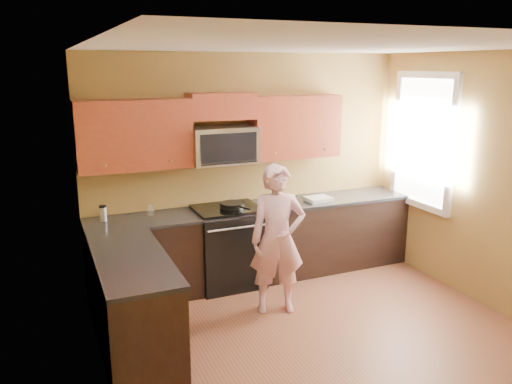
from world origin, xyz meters
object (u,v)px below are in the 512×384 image
microwave (223,163)px  frying_pan (232,208)px  woman (278,239)px  stove (228,246)px  butter_tub (269,204)px  travel_mug (104,221)px

microwave → frying_pan: size_ratio=1.53×
microwave → woman: microwave is taller
woman → frying_pan: size_ratio=3.18×
stove → butter_tub: (0.54, 0.03, 0.45)m
frying_pan → stove: bearing=125.4°
stove → microwave: 0.98m
frying_pan → travel_mug: (-1.42, 0.15, -0.03)m
microwave → woman: 1.19m
microwave → woman: (0.25, -0.95, -0.66)m
microwave → travel_mug: bearing=-179.7°
microwave → travel_mug: microwave is taller
microwave → frying_pan: microwave is taller
butter_tub → travel_mug: 1.92m
butter_tub → travel_mug: bearing=177.3°
stove → woman: (0.25, -0.83, 0.32)m
woman → butter_tub: (0.29, 0.86, 0.13)m
woman → butter_tub: size_ratio=12.69×
stove → butter_tub: 0.70m
microwave → travel_mug: (-1.38, -0.01, -0.53)m
woman → microwave: bearing=120.0°
stove → microwave: size_ratio=1.25×
stove → butter_tub: butter_tub is taller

